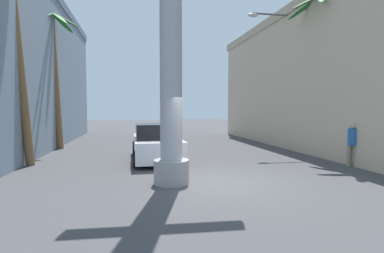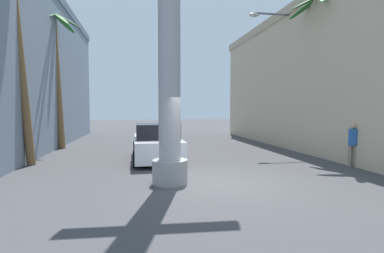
{
  "view_description": "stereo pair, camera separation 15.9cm",
  "coord_description": "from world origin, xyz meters",
  "px_view_note": "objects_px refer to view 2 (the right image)",
  "views": [
    {
      "loc": [
        -2.32,
        -8.32,
        2.17
      ],
      "look_at": [
        0.0,
        3.58,
        1.46
      ],
      "focal_mm": 28.0,
      "sensor_mm": 36.0,
      "label": 1
    },
    {
      "loc": [
        -2.16,
        -8.35,
        2.17
      ],
      "look_at": [
        0.0,
        3.58,
        1.46
      ],
      "focal_mm": 28.0,
      "sensor_mm": 36.0,
      "label": 2
    }
  ],
  "objects_px": {
    "street_lamp": "(290,66)",
    "car_lead": "(157,144)",
    "palm_tree_near_left": "(20,18)",
    "pedestrian_by_sign": "(353,141)",
    "palm_tree_near_right": "(324,51)",
    "palm_tree_mid_left": "(56,65)"
  },
  "relations": [
    {
      "from": "palm_tree_near_right",
      "to": "pedestrian_by_sign",
      "type": "distance_m",
      "value": 4.67
    },
    {
      "from": "car_lead",
      "to": "pedestrian_by_sign",
      "type": "relative_size",
      "value": 2.79
    },
    {
      "from": "street_lamp",
      "to": "palm_tree_mid_left",
      "type": "height_order",
      "value": "street_lamp"
    },
    {
      "from": "palm_tree_mid_left",
      "to": "palm_tree_near_right",
      "type": "relative_size",
      "value": 0.99
    },
    {
      "from": "car_lead",
      "to": "palm_tree_near_right",
      "type": "height_order",
      "value": "palm_tree_near_right"
    },
    {
      "from": "palm_tree_near_left",
      "to": "pedestrian_by_sign",
      "type": "distance_m",
      "value": 13.21
    },
    {
      "from": "palm_tree_mid_left",
      "to": "pedestrian_by_sign",
      "type": "bearing_deg",
      "value": -31.72
    },
    {
      "from": "palm_tree_near_right",
      "to": "pedestrian_by_sign",
      "type": "bearing_deg",
      "value": -99.41
    },
    {
      "from": "palm_tree_mid_left",
      "to": "pedestrian_by_sign",
      "type": "distance_m",
      "value": 14.85
    },
    {
      "from": "street_lamp",
      "to": "car_lead",
      "type": "relative_size",
      "value": 1.58
    },
    {
      "from": "palm_tree_near_right",
      "to": "street_lamp",
      "type": "bearing_deg",
      "value": 95.77
    },
    {
      "from": "palm_tree_near_left",
      "to": "pedestrian_by_sign",
      "type": "xyz_separation_m",
      "value": [
        12.17,
        -2.32,
        -4.57
      ]
    },
    {
      "from": "palm_tree_mid_left",
      "to": "palm_tree_near_right",
      "type": "xyz_separation_m",
      "value": [
        12.69,
        -4.95,
        0.22
      ]
    },
    {
      "from": "car_lead",
      "to": "pedestrian_by_sign",
      "type": "distance_m",
      "value": 7.7
    },
    {
      "from": "car_lead",
      "to": "pedestrian_by_sign",
      "type": "height_order",
      "value": "pedestrian_by_sign"
    },
    {
      "from": "street_lamp",
      "to": "palm_tree_near_left",
      "type": "relative_size",
      "value": 0.83
    },
    {
      "from": "car_lead",
      "to": "palm_tree_near_right",
      "type": "bearing_deg",
      "value": -1.98
    },
    {
      "from": "street_lamp",
      "to": "pedestrian_by_sign",
      "type": "height_order",
      "value": "street_lamp"
    },
    {
      "from": "car_lead",
      "to": "street_lamp",
      "type": "bearing_deg",
      "value": 17.41
    },
    {
      "from": "palm_tree_mid_left",
      "to": "street_lamp",
      "type": "bearing_deg",
      "value": -10.89
    },
    {
      "from": "street_lamp",
      "to": "pedestrian_by_sign",
      "type": "relative_size",
      "value": 4.43
    },
    {
      "from": "street_lamp",
      "to": "car_lead",
      "type": "distance_m",
      "value": 8.54
    }
  ]
}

